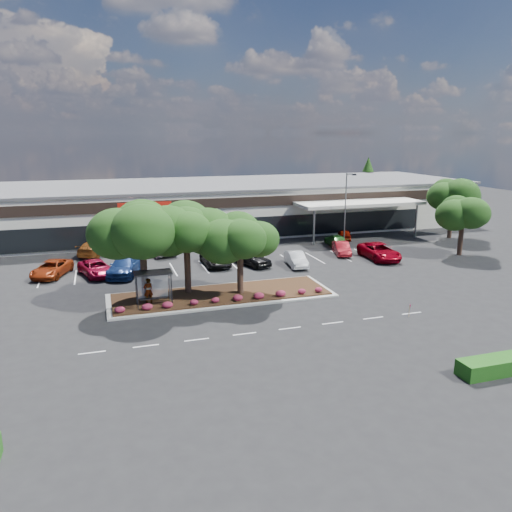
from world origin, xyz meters
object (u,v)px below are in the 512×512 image
object	(u,v)px
light_pole	(346,214)
car_1	(96,268)
car_0	(52,269)
survey_stake	(409,309)

from	to	relation	value
light_pole	car_1	size ratio (longest dim) A/B	1.67
light_pole	car_1	distance (m)	28.49
light_pole	car_1	xyz separation A→B (m)	(-27.96, -4.57, -3.01)
car_0	car_1	bearing A→B (deg)	4.62
light_pole	survey_stake	size ratio (longest dim) A/B	8.79
survey_stake	car_0	xyz separation A→B (m)	(-25.30, 19.15, 0.10)
car_0	light_pole	bearing A→B (deg)	26.08
car_1	survey_stake	bearing A→B (deg)	-57.32
survey_stake	car_1	distance (m)	27.98
light_pole	car_0	distance (m)	32.23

